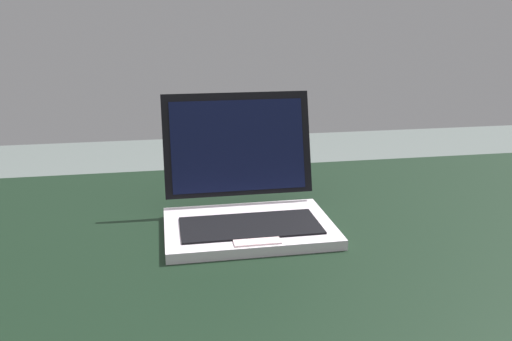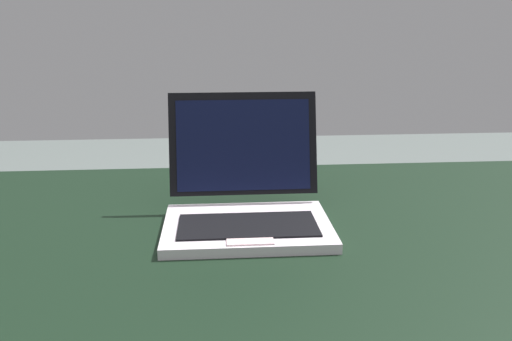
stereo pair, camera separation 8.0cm
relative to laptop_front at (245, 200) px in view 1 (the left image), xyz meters
name	(u,v)px [view 1 (the left image)]	position (x,y,z in m)	size (l,w,h in m)	color
desk	(309,303)	(0.09, -0.08, -0.15)	(1.53, 0.83, 0.76)	black
laptop_front	(245,200)	(0.00, 0.00, 0.00)	(0.26, 0.23, 0.20)	silver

